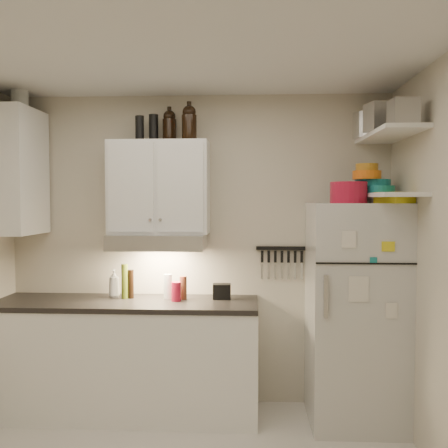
{
  "coord_description": "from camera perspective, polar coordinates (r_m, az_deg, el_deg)",
  "views": [
    {
      "loc": [
        0.44,
        -2.7,
        1.72
      ],
      "look_at": [
        0.25,
        0.9,
        1.55
      ],
      "focal_mm": 40.0,
      "sensor_mm": 36.0,
      "label": 1
    }
  ],
  "objects": [
    {
      "name": "ceiling",
      "position": [
        2.87,
        -6.36,
        20.71
      ],
      "size": [
        3.2,
        3.0,
        0.02
      ],
      "primitive_type": "cube",
      "color": "silver",
      "rests_on": "ground"
    },
    {
      "name": "back_wall",
      "position": [
        4.25,
        -2.93,
        -2.96
      ],
      "size": [
        3.2,
        0.02,
        2.6
      ],
      "primitive_type": "cube",
      "color": "beige",
      "rests_on": "ground"
    },
    {
      "name": "base_cabinet",
      "position": [
        4.22,
        -11.07,
        -14.99
      ],
      "size": [
        2.1,
        0.6,
        0.88
      ],
      "primitive_type": "cube",
      "color": "white",
      "rests_on": "floor"
    },
    {
      "name": "countertop",
      "position": [
        4.11,
        -11.13,
        -8.87
      ],
      "size": [
        2.1,
        0.62,
        0.04
      ],
      "primitive_type": "cube",
      "color": "black",
      "rests_on": "base_cabinet"
    },
    {
      "name": "upper_cabinet",
      "position": [
        4.1,
        -7.38,
        4.15
      ],
      "size": [
        0.8,
        0.33,
        0.75
      ],
      "primitive_type": "cube",
      "color": "white",
      "rests_on": "back_wall"
    },
    {
      "name": "side_cabinet",
      "position": [
        4.33,
        -22.73,
        5.54
      ],
      "size": [
        0.33,
        0.55,
        1.0
      ],
      "primitive_type": "cube",
      "color": "white",
      "rests_on": "left_wall"
    },
    {
      "name": "range_hood",
      "position": [
        4.05,
        -7.51,
        -1.99
      ],
      "size": [
        0.76,
        0.46,
        0.12
      ],
      "primitive_type": "cube",
      "color": "silver",
      "rests_on": "back_wall"
    },
    {
      "name": "fridge",
      "position": [
        4.04,
        14.75,
        -9.83
      ],
      "size": [
        0.7,
        0.68,
        1.7
      ],
      "primitive_type": "cube",
      "color": "silver",
      "rests_on": "floor"
    },
    {
      "name": "shelf_hi",
      "position": [
        3.89,
        18.33,
        9.66
      ],
      "size": [
        0.3,
        0.95,
        0.03
      ],
      "primitive_type": "cube",
      "color": "white",
      "rests_on": "right_wall"
    },
    {
      "name": "shelf_lo",
      "position": [
        3.86,
        18.23,
        3.16
      ],
      "size": [
        0.3,
        0.95,
        0.03
      ],
      "primitive_type": "cube",
      "color": "white",
      "rests_on": "right_wall"
    },
    {
      "name": "knife_strip",
      "position": [
        4.21,
        6.56,
        -2.76
      ],
      "size": [
        0.42,
        0.02,
        0.03
      ],
      "primitive_type": "cube",
      "color": "black",
      "rests_on": "back_wall"
    },
    {
      "name": "dutch_oven",
      "position": [
        3.84,
        14.05,
        3.51
      ],
      "size": [
        0.3,
        0.3,
        0.16
      ],
      "primitive_type": "cylinder",
      "rotation": [
        0.0,
        0.0,
        0.1
      ],
      "color": "#AD1430",
      "rests_on": "fridge"
    },
    {
      "name": "book_stack",
      "position": [
        3.78,
        18.95,
        2.86
      ],
      "size": [
        0.27,
        0.3,
        0.08
      ],
      "primitive_type": "cube",
      "rotation": [
        0.0,
        0.0,
        0.42
      ],
      "color": "yellow",
      "rests_on": "fridge"
    },
    {
      "name": "spice_jar",
      "position": [
        3.87,
        16.9,
        3.0
      ],
      "size": [
        0.07,
        0.07,
        0.1
      ],
      "primitive_type": "cylinder",
      "rotation": [
        0.0,
        0.0,
        -0.32
      ],
      "color": "silver",
      "rests_on": "fridge"
    },
    {
      "name": "stock_pot",
      "position": [
        4.2,
        16.41,
        10.75
      ],
      "size": [
        0.32,
        0.32,
        0.2
      ],
      "primitive_type": "cylinder",
      "rotation": [
        0.0,
        0.0,
        0.16
      ],
      "color": "silver",
      "rests_on": "shelf_hi"
    },
    {
      "name": "tin_a",
      "position": [
        3.83,
        17.56,
        11.53
      ],
      "size": [
        0.24,
        0.22,
        0.2
      ],
      "primitive_type": "cube",
      "rotation": [
        0.0,
        0.0,
        0.22
      ],
      "color": "#AAAAAD",
      "rests_on": "shelf_hi"
    },
    {
      "name": "tin_b",
      "position": [
        3.53,
        19.81,
        11.96
      ],
      "size": [
        0.18,
        0.18,
        0.17
      ],
      "primitive_type": "cube",
      "rotation": [
        0.0,
        0.0,
        0.06
      ],
      "color": "#AAAAAD",
      "rests_on": "shelf_hi"
    },
    {
      "name": "bowl_teal",
      "position": [
        4.05,
        16.63,
        4.13
      ],
      "size": [
        0.27,
        0.27,
        0.11
      ],
      "primitive_type": "cylinder",
      "color": "#177F82",
      "rests_on": "shelf_lo"
    },
    {
      "name": "bowl_orange",
      "position": [
        3.98,
        16.01,
        5.4
      ],
      "size": [
        0.22,
        0.22,
        0.06
      ],
      "primitive_type": "cylinder",
      "color": "orange",
      "rests_on": "bowl_teal"
    },
    {
      "name": "bowl_yellow",
      "position": [
        3.99,
        16.02,
        6.25
      ],
      "size": [
        0.17,
        0.17,
        0.05
      ],
      "primitive_type": "cylinder",
      "color": "#BB8221",
      "rests_on": "bowl_orange"
    },
    {
      "name": "plates",
      "position": [
        3.91,
        17.37,
        3.79
      ],
      "size": [
        0.26,
        0.26,
        0.06
      ],
      "primitive_type": "cylinder",
      "rotation": [
        0.0,
        0.0,
        0.18
      ],
      "color": "#177F82",
      "rests_on": "shelf_lo"
    },
    {
      "name": "growler_a",
      "position": [
        4.2,
        -6.25,
        11.1
      ],
      "size": [
        0.12,
        0.12,
        0.27
      ],
      "primitive_type": null,
      "rotation": [
        0.0,
        0.0,
        0.11
      ],
      "color": "black",
      "rests_on": "upper_cabinet"
    },
    {
      "name": "growler_b",
      "position": [
        4.05,
        -4.0,
        11.52
      ],
      "size": [
        0.14,
        0.14,
        0.28
      ],
      "primitive_type": null,
      "rotation": [
        0.0,
        0.0,
        -0.18
      ],
      "color": "black",
      "rests_on": "upper_cabinet"
    },
    {
      "name": "thermos_a",
      "position": [
        4.18,
        -8.05,
        10.8
      ],
      "size": [
        0.09,
        0.09,
        0.22
      ],
      "primitive_type": "cylinder",
      "rotation": [
        0.0,
        0.0,
        0.15
      ],
      "color": "black",
      "rests_on": "upper_cabinet"
    },
    {
      "name": "thermos_b",
      "position": [
        4.15,
        -9.62,
        10.71
      ],
      "size": [
        0.08,
        0.08,
        0.2
      ],
      "primitive_type": "cylinder",
      "rotation": [
        0.0,
        0.0,
        -0.16
      ],
      "color": "black",
      "rests_on": "upper_cabinet"
    },
    {
      "name": "side_jar",
      "position": [
        4.44,
        -22.3,
        13.16
      ],
      "size": [
        0.15,
        0.15,
        0.18
      ],
      "primitive_type": "cylinder",
      "rotation": [
        0.0,
        0.0,
        0.11
      ],
      "color": "silver",
      "rests_on": "side_cabinet"
    },
    {
      "name": "soap_bottle",
      "position": [
        4.24,
        -12.45,
        -6.46
      ],
      "size": [
        0.1,
        0.1,
        0.26
      ],
      "primitive_type": "imported",
      "rotation": [
        0.0,
        0.0,
        -0.04
      ],
      "color": "white",
      "rests_on": "countertop"
    },
    {
      "name": "pepper_mill",
      "position": [
        4.08,
        -4.68,
        -7.29
      ],
      "size": [
        0.07,
        0.07,
        0.19
      ],
      "primitive_type": "cylinder",
      "rotation": [
        0.0,
        0.0,
        -0.33
      ],
      "color": "brown",
      "rests_on": "countertop"
    },
    {
      "name": "oil_bottle",
      "position": [
        4.17,
        -11.28,
        -6.43
      ],
      "size": [
        0.07,
        0.07,
        0.28
      ],
      "primitive_type": "cylinder",
      "rotation": [
        0.0,
        0.0,
        0.33
      ],
      "color": "#526218",
      "rests_on": "countertop"
    },
    {
      "name": "vinegar_bottle",
      "position": [
        4.17,
        -10.6,
        -6.75
      ],
      "size": [
        0.06,
        0.06,
        0.23
      ],
      "primitive_type": "cylinder",
      "rotation": [
        0.0,
        0.0,
        0.37
      ],
      "color": "black",
      "rests_on": "countertop"
    },
    {
      "name": "clear_bottle",
      "position": [
        4.1,
        -6.44,
        -7.12
      ],
      "size": [
        0.08,
        0.08,
        0.2
      ],
      "primitive_type": "cylinder",
      "rotation": [
        0.0,
        0.0,
        0.14
      ],
      "color": "silver",
      "rests_on": "countertop"
    },
    {
      "name": "red_jar",
      "position": [
        4.01,
        -5.49,
        -7.69
      ],
      "size": [
        0.09,
        0.09,
        0.15
      ],
      "primitive_type": "cylinder",
      "rotation": [
        0.0,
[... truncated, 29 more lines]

